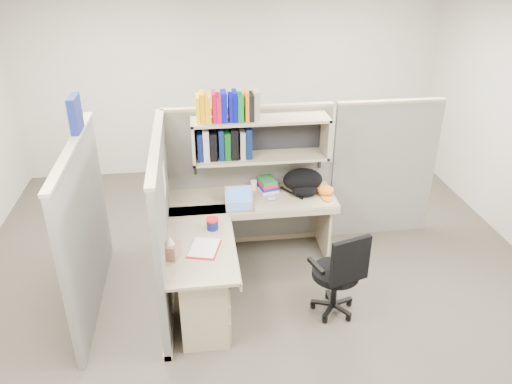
{
  "coord_description": "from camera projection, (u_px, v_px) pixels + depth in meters",
  "views": [
    {
      "loc": [
        -0.57,
        -4.05,
        3.17
      ],
      "look_at": [
        -0.0,
        0.25,
        0.96
      ],
      "focal_mm": 35.0,
      "sensor_mm": 36.0,
      "label": 1
    }
  ],
  "objects": [
    {
      "name": "room_shell",
      "position": [
        260.0,
        138.0,
        4.35
      ],
      "size": [
        6.0,
        6.0,
        6.0
      ],
      "color": "#B8B4A6",
      "rests_on": "ground"
    },
    {
      "name": "tissue_box",
      "position": [
        170.0,
        247.0,
        4.23
      ],
      "size": [
        0.17,
        0.17,
        0.21
      ],
      "primitive_type": null,
      "rotation": [
        0.0,
        0.0,
        -0.37
      ],
      "color": "#9D7159",
      "rests_on": "desk"
    },
    {
      "name": "backpack",
      "position": [
        304.0,
        182.0,
        5.3
      ],
      "size": [
        0.5,
        0.43,
        0.25
      ],
      "primitive_type": null,
      "rotation": [
        0.0,
        0.0,
        0.25
      ],
      "color": "black",
      "rests_on": "desk"
    },
    {
      "name": "book_stack",
      "position": [
        267.0,
        184.0,
        5.41
      ],
      "size": [
        0.24,
        0.29,
        0.12
      ],
      "primitive_type": null,
      "rotation": [
        0.0,
        0.0,
        0.24
      ],
      "color": "slate",
      "rests_on": "desk"
    },
    {
      "name": "loose_paper",
      "position": [
        204.0,
        247.0,
        4.41
      ],
      "size": [
        0.31,
        0.36,
        0.0
      ],
      "primitive_type": null,
      "rotation": [
        0.0,
        0.0,
        -0.27
      ],
      "color": "white",
      "rests_on": "desk"
    },
    {
      "name": "ground",
      "position": [
        260.0,
        287.0,
        5.08
      ],
      "size": [
        6.0,
        6.0,
        0.0
      ],
      "primitive_type": "plane",
      "color": "#38322B",
      "rests_on": "ground"
    },
    {
      "name": "mouse",
      "position": [
        271.0,
        198.0,
        5.2
      ],
      "size": [
        0.1,
        0.07,
        0.04
      ],
      "primitive_type": "ellipsoid",
      "rotation": [
        0.0,
        0.0,
        -0.08
      ],
      "color": "#90A9CC",
      "rests_on": "desk"
    },
    {
      "name": "desk",
      "position": [
        220.0,
        271.0,
        4.58
      ],
      "size": [
        1.74,
        1.75,
        0.73
      ],
      "color": "tan",
      "rests_on": "ground"
    },
    {
      "name": "paper_cup",
      "position": [
        254.0,
        185.0,
        5.41
      ],
      "size": [
        0.08,
        0.08,
        0.1
      ],
      "primitive_type": "cylinder",
      "rotation": [
        0.0,
        0.0,
        -0.24
      ],
      "color": "white",
      "rests_on": "desk"
    },
    {
      "name": "laptop",
      "position": [
        240.0,
        199.0,
        5.01
      ],
      "size": [
        0.29,
        0.29,
        0.2
      ],
      "primitive_type": null,
      "rotation": [
        0.0,
        0.0,
        -0.02
      ],
      "color": "#B0B1B5",
      "rests_on": "desk"
    },
    {
      "name": "cubicle",
      "position": [
        218.0,
        190.0,
        5.03
      ],
      "size": [
        3.79,
        1.84,
        1.95
      ],
      "color": "#62625D",
      "rests_on": "ground"
    },
    {
      "name": "snack_canister",
      "position": [
        212.0,
        224.0,
        4.66
      ],
      "size": [
        0.11,
        0.11,
        0.11
      ],
      "color": "navy",
      "rests_on": "desk"
    },
    {
      "name": "task_chair",
      "position": [
        337.0,
        286.0,
        4.58
      ],
      "size": [
        0.52,
        0.48,
        0.92
      ],
      "color": "black",
      "rests_on": "ground"
    },
    {
      "name": "orange_cap",
      "position": [
        326.0,
        190.0,
        5.3
      ],
      "size": [
        0.2,
        0.23,
        0.1
      ],
      "primitive_type": null,
      "rotation": [
        0.0,
        0.0,
        -0.12
      ],
      "color": "orange",
      "rests_on": "desk"
    }
  ]
}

